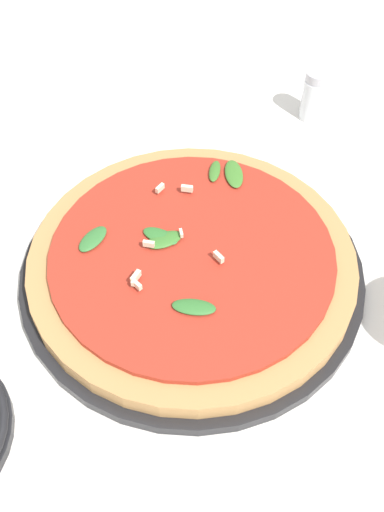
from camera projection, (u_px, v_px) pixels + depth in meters
name	position (u px, v px, depth m)	size (l,w,h in m)	color
ground_plane	(164.00, 282.00, 0.61)	(6.00, 6.00, 0.00)	silver
pizza_arugula_main	(192.00, 264.00, 0.60)	(0.35, 0.35, 0.05)	black
shaker_pepper	(315.00, 96.00, 0.76)	(0.03, 0.03, 0.07)	silver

